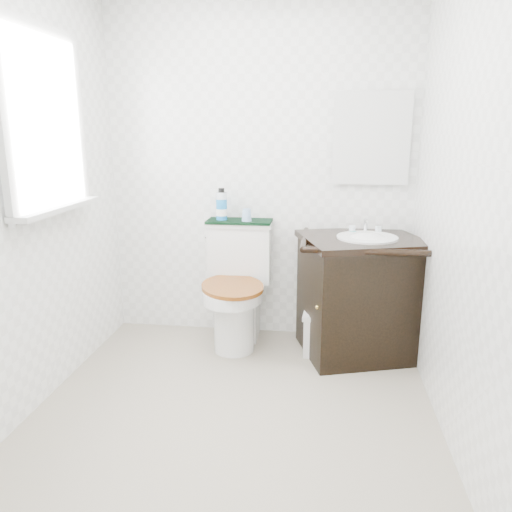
% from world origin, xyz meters
% --- Properties ---
extents(floor, '(2.40, 2.40, 0.00)m').
position_xyz_m(floor, '(0.00, 0.00, 0.00)').
color(floor, '#A69885').
rests_on(floor, ground).
extents(wall_back, '(2.40, 0.00, 2.40)m').
position_xyz_m(wall_back, '(0.00, 1.20, 1.20)').
color(wall_back, white).
rests_on(wall_back, ground).
extents(wall_front, '(2.40, 0.00, 2.40)m').
position_xyz_m(wall_front, '(0.00, -1.20, 1.20)').
color(wall_front, white).
rests_on(wall_front, ground).
extents(wall_left, '(0.00, 2.40, 2.40)m').
position_xyz_m(wall_left, '(-1.10, 0.00, 1.20)').
color(wall_left, white).
rests_on(wall_left, ground).
extents(wall_right, '(0.00, 2.40, 2.40)m').
position_xyz_m(wall_right, '(1.10, 0.00, 1.20)').
color(wall_right, white).
rests_on(wall_right, ground).
extents(window, '(0.02, 0.70, 0.90)m').
position_xyz_m(window, '(-1.07, 0.25, 1.55)').
color(window, white).
rests_on(window, wall_left).
extents(mirror, '(0.50, 0.02, 0.60)m').
position_xyz_m(mirror, '(0.77, 1.18, 1.45)').
color(mirror, silver).
rests_on(mirror, wall_back).
extents(toilet, '(0.53, 0.70, 0.86)m').
position_xyz_m(toilet, '(-0.13, 0.96, 0.38)').
color(toilet, white).
rests_on(toilet, floor).
extents(vanity, '(0.91, 0.84, 0.92)m').
position_xyz_m(vanity, '(0.72, 0.90, 0.43)').
color(vanity, black).
rests_on(vanity, floor).
extents(trash_bin, '(0.22, 0.18, 0.30)m').
position_xyz_m(trash_bin, '(0.45, 0.81, 0.15)').
color(trash_bin, white).
rests_on(trash_bin, floor).
extents(towel, '(0.46, 0.22, 0.02)m').
position_xyz_m(towel, '(-0.13, 1.09, 0.87)').
color(towel, black).
rests_on(towel, toilet).
extents(mouthwash_bottle, '(0.08, 0.08, 0.23)m').
position_xyz_m(mouthwash_bottle, '(-0.26, 1.09, 0.99)').
color(mouthwash_bottle, blue).
rests_on(mouthwash_bottle, towel).
extents(cup, '(0.07, 0.07, 0.09)m').
position_xyz_m(cup, '(-0.07, 1.05, 0.93)').
color(cup, '#7FA5D0').
rests_on(cup, towel).
extents(soap_bar, '(0.06, 0.04, 0.02)m').
position_xyz_m(soap_bar, '(0.67, 1.03, 0.83)').
color(soap_bar, '#197C77').
rests_on(soap_bar, vanity).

